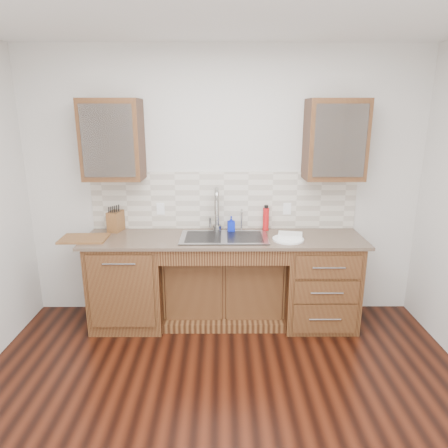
{
  "coord_description": "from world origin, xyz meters",
  "views": [
    {
      "loc": [
        -0.01,
        -2.26,
        2.08
      ],
      "look_at": [
        0.0,
        1.4,
        1.05
      ],
      "focal_mm": 32.0,
      "sensor_mm": 36.0,
      "label": 1
    }
  ],
  "objects_px": {
    "plate": "(288,239)",
    "cutting_board": "(84,239)",
    "soap_bottle": "(231,224)",
    "knife_block": "(116,221)",
    "water_bottle": "(266,219)"
  },
  "relations": [
    {
      "from": "water_bottle",
      "to": "cutting_board",
      "type": "xyz_separation_m",
      "value": [
        -1.76,
        -0.31,
        -0.11
      ]
    },
    {
      "from": "water_bottle",
      "to": "plate",
      "type": "relative_size",
      "value": 0.78
    },
    {
      "from": "soap_bottle",
      "to": "knife_block",
      "type": "distance_m",
      "value": 1.17
    },
    {
      "from": "water_bottle",
      "to": "cutting_board",
      "type": "distance_m",
      "value": 1.79
    },
    {
      "from": "knife_block",
      "to": "cutting_board",
      "type": "bearing_deg",
      "value": -115.98
    },
    {
      "from": "knife_block",
      "to": "soap_bottle",
      "type": "bearing_deg",
      "value": 11.27
    },
    {
      "from": "soap_bottle",
      "to": "cutting_board",
      "type": "xyz_separation_m",
      "value": [
        -1.41,
        -0.26,
        -0.07
      ]
    },
    {
      "from": "soap_bottle",
      "to": "water_bottle",
      "type": "xyz_separation_m",
      "value": [
        0.36,
        0.05,
        0.04
      ]
    },
    {
      "from": "water_bottle",
      "to": "plate",
      "type": "bearing_deg",
      "value": -61.74
    },
    {
      "from": "soap_bottle",
      "to": "plate",
      "type": "xyz_separation_m",
      "value": [
        0.53,
        -0.28,
        -0.07
      ]
    },
    {
      "from": "cutting_board",
      "to": "plate",
      "type": "bearing_deg",
      "value": -0.77
    },
    {
      "from": "plate",
      "to": "soap_bottle",
      "type": "bearing_deg",
      "value": 152.22
    },
    {
      "from": "cutting_board",
      "to": "water_bottle",
      "type": "bearing_deg",
      "value": 9.88
    },
    {
      "from": "plate",
      "to": "cutting_board",
      "type": "relative_size",
      "value": 0.69
    },
    {
      "from": "soap_bottle",
      "to": "water_bottle",
      "type": "bearing_deg",
      "value": 4.85
    }
  ]
}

